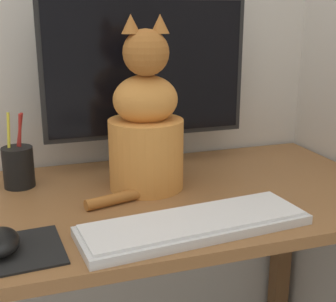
% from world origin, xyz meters
% --- Properties ---
extents(desk, '(1.16, 0.58, 0.71)m').
position_xyz_m(desk, '(0.00, 0.00, 0.60)').
color(desk, brown).
rests_on(desk, ground_plane).
extents(monitor, '(0.53, 0.17, 0.44)m').
position_xyz_m(monitor, '(0.07, 0.19, 0.96)').
color(monitor, black).
rests_on(monitor, desk).
extents(keyboard, '(0.46, 0.18, 0.02)m').
position_xyz_m(keyboard, '(0.05, -0.20, 0.73)').
color(keyboard, silver).
rests_on(keyboard, desk).
extents(mousepad_left, '(0.19, 0.17, 0.00)m').
position_xyz_m(mousepad_left, '(-0.29, -0.18, 0.72)').
color(mousepad_left, black).
rests_on(mousepad_left, desk).
extents(computer_mouse_left, '(0.06, 0.10, 0.04)m').
position_xyz_m(computer_mouse_left, '(-0.30, -0.18, 0.74)').
color(computer_mouse_left, black).
rests_on(computer_mouse_left, mousepad_left).
extents(cat, '(0.26, 0.21, 0.40)m').
position_xyz_m(cat, '(0.02, 0.05, 0.86)').
color(cat, '#D6893D').
rests_on(cat, desk).
extents(pen_cup, '(0.07, 0.07, 0.18)m').
position_xyz_m(pen_cup, '(-0.26, 0.16, 0.76)').
color(pen_cup, black).
rests_on(pen_cup, desk).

